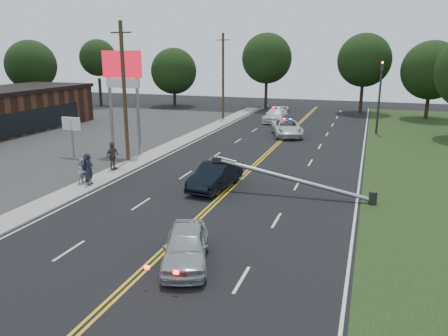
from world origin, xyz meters
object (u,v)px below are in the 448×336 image
(fallen_streetlight, at_px, (300,181))
(utility_pole_mid, at_px, (124,93))
(bystander_a, at_px, (89,169))
(bystander_c, at_px, (87,168))
(emergency_a, at_px, (287,128))
(crashed_sedan, at_px, (215,175))
(bystander_d, at_px, (112,156))
(pylon_sign, at_px, (123,78))
(bystander_b, at_px, (83,171))
(traffic_signal, at_px, (380,91))
(emergency_b, at_px, (276,115))
(utility_pole_far, at_px, (223,76))
(small_sign, at_px, (71,127))
(waiting_sedan, at_px, (186,246))

(fallen_streetlight, xyz_separation_m, utility_pole_mid, (-13.39, 4.00, 4.17))
(bystander_a, bearing_deg, bystander_c, 32.34)
(emergency_a, distance_m, bystander_a, 21.74)
(crashed_sedan, relative_size, bystander_d, 2.48)
(pylon_sign, relative_size, fallen_streetlight, 0.85)
(bystander_b, height_order, bystander_d, bystander_d)
(traffic_signal, xyz_separation_m, emergency_b, (-11.10, 4.14, -3.42))
(pylon_sign, height_order, bystander_a, pylon_sign)
(utility_pole_far, distance_m, bystander_c, 27.95)
(bystander_a, bearing_deg, emergency_b, -24.46)
(small_sign, relative_size, bystander_c, 1.81)
(emergency_a, height_order, bystander_d, bystander_d)
(pylon_sign, relative_size, emergency_a, 1.43)
(utility_pole_far, distance_m, bystander_d, 25.03)
(small_sign, relative_size, emergency_b, 0.57)
(emergency_a, relative_size, bystander_d, 2.90)
(bystander_b, xyz_separation_m, bystander_c, (0.09, 0.32, 0.08))
(emergency_b, distance_m, bystander_a, 28.78)
(crashed_sedan, xyz_separation_m, bystander_a, (-7.31, -2.12, 0.30))
(utility_pole_far, distance_m, crashed_sedan, 27.65)
(waiting_sedan, xyz_separation_m, emergency_b, (-4.11, 35.59, 0.07))
(waiting_sedan, distance_m, bystander_a, 11.99)
(utility_pole_far, relative_size, bystander_a, 5.14)
(fallen_streetlight, bearing_deg, bystander_a, -170.18)
(pylon_sign, distance_m, fallen_streetlight, 16.66)
(emergency_a, bearing_deg, small_sign, -153.53)
(bystander_a, bearing_deg, fallen_streetlight, -93.87)
(emergency_a, xyz_separation_m, bystander_c, (-8.74, -19.63, 0.20))
(utility_pole_mid, height_order, bystander_a, utility_pole_mid)
(waiting_sedan, distance_m, emergency_b, 35.83)
(bystander_c, bearing_deg, bystander_a, -146.62)
(small_sign, relative_size, bystander_a, 1.59)
(crashed_sedan, height_order, bystander_a, bystander_a)
(bystander_d, bearing_deg, fallen_streetlight, -87.66)
(utility_pole_mid, distance_m, bystander_a, 7.39)
(emergency_b, relative_size, bystander_a, 2.78)
(small_sign, relative_size, utility_pole_mid, 0.31)
(waiting_sedan, bearing_deg, fallen_streetlight, 53.81)
(utility_pole_far, bearing_deg, traffic_signal, -12.89)
(small_sign, distance_m, crashed_sedan, 13.82)
(waiting_sedan, height_order, bystander_a, bystander_a)
(bystander_c, xyz_separation_m, bystander_d, (-0.07, 2.94, 0.11))
(crashed_sedan, relative_size, emergency_b, 0.88)
(small_sign, bearing_deg, bystander_b, -48.82)
(waiting_sedan, height_order, bystander_d, bystander_d)
(traffic_signal, bearing_deg, pylon_sign, -139.61)
(traffic_signal, height_order, emergency_b, traffic_signal)
(small_sign, xyz_separation_m, emergency_b, (11.20, 22.13, -1.55))
(utility_pole_mid, bearing_deg, bystander_d, -80.79)
(bystander_a, relative_size, bystander_d, 1.01)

